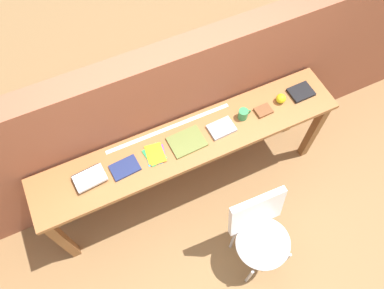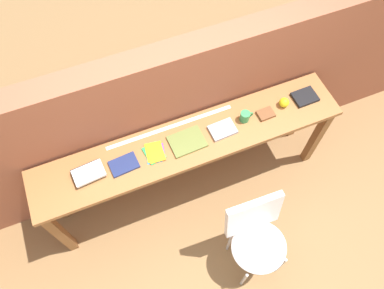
{
  "view_description": "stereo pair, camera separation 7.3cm",
  "coord_description": "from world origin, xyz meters",
  "px_view_note": "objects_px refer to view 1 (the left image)",
  "views": [
    {
      "loc": [
        -0.58,
        -0.99,
        3.39
      ],
      "look_at": [
        0.0,
        0.25,
        0.9
      ],
      "focal_mm": 35.0,
      "sensor_mm": 36.0,
      "label": 1
    },
    {
      "loc": [
        -0.51,
        -1.02,
        3.39
      ],
      "look_at": [
        0.0,
        0.25,
        0.9
      ],
      "focal_mm": 35.0,
      "sensor_mm": 36.0,
      "label": 2
    }
  ],
  "objects_px": {
    "chair_white_moulded": "(260,232)",
    "sports_ball_small": "(281,99)",
    "book_repair_rightmost": "(301,92)",
    "leather_journal_brown": "(263,111)",
    "pamphlet_pile_colourful": "(155,154)",
    "mug": "(243,114)",
    "book_stack_leftmost": "(89,178)",
    "book_open_centre": "(187,142)",
    "magazine_cycling": "(125,168)"
  },
  "relations": [
    {
      "from": "chair_white_moulded",
      "to": "sports_ball_small",
      "type": "relative_size",
      "value": 11.17
    },
    {
      "from": "chair_white_moulded",
      "to": "book_repair_rightmost",
      "type": "relative_size",
      "value": 4.61
    },
    {
      "from": "leather_journal_brown",
      "to": "sports_ball_small",
      "type": "xyz_separation_m",
      "value": [
        0.18,
        0.03,
        0.03
      ]
    },
    {
      "from": "chair_white_moulded",
      "to": "leather_journal_brown",
      "type": "distance_m",
      "value": 0.96
    },
    {
      "from": "sports_ball_small",
      "to": "chair_white_moulded",
      "type": "bearing_deg",
      "value": -125.95
    },
    {
      "from": "pamphlet_pile_colourful",
      "to": "chair_white_moulded",
      "type": "bearing_deg",
      "value": -56.48
    },
    {
      "from": "mug",
      "to": "book_repair_rightmost",
      "type": "bearing_deg",
      "value": 0.55
    },
    {
      "from": "mug",
      "to": "book_repair_rightmost",
      "type": "distance_m",
      "value": 0.55
    },
    {
      "from": "book_stack_leftmost",
      "to": "leather_journal_brown",
      "type": "relative_size",
      "value": 1.86
    },
    {
      "from": "chair_white_moulded",
      "to": "leather_journal_brown",
      "type": "bearing_deg",
      "value": 62.16
    },
    {
      "from": "chair_white_moulded",
      "to": "book_open_centre",
      "type": "relative_size",
      "value": 3.32
    },
    {
      "from": "pamphlet_pile_colourful",
      "to": "magazine_cycling",
      "type": "bearing_deg",
      "value": -177.74
    },
    {
      "from": "magazine_cycling",
      "to": "book_open_centre",
      "type": "relative_size",
      "value": 0.77
    },
    {
      "from": "pamphlet_pile_colourful",
      "to": "book_open_centre",
      "type": "relative_size",
      "value": 0.7
    },
    {
      "from": "mug",
      "to": "leather_journal_brown",
      "type": "bearing_deg",
      "value": -7.18
    },
    {
      "from": "pamphlet_pile_colourful",
      "to": "sports_ball_small",
      "type": "height_order",
      "value": "sports_ball_small"
    },
    {
      "from": "book_stack_leftmost",
      "to": "book_repair_rightmost",
      "type": "relative_size",
      "value": 1.25
    },
    {
      "from": "mug",
      "to": "sports_ball_small",
      "type": "height_order",
      "value": "mug"
    },
    {
      "from": "book_stack_leftmost",
      "to": "book_open_centre",
      "type": "relative_size",
      "value": 0.9
    },
    {
      "from": "chair_white_moulded",
      "to": "book_stack_leftmost",
      "type": "bearing_deg",
      "value": 142.03
    },
    {
      "from": "chair_white_moulded",
      "to": "book_open_centre",
      "type": "xyz_separation_m",
      "value": [
        -0.26,
        0.79,
        0.36
      ]
    },
    {
      "from": "leather_journal_brown",
      "to": "book_repair_rightmost",
      "type": "xyz_separation_m",
      "value": [
        0.37,
        0.03,
        0.0
      ]
    },
    {
      "from": "book_open_centre",
      "to": "chair_white_moulded",
      "type": "bearing_deg",
      "value": -74.21
    },
    {
      "from": "book_repair_rightmost",
      "to": "leather_journal_brown",
      "type": "bearing_deg",
      "value": -176.75
    },
    {
      "from": "chair_white_moulded",
      "to": "pamphlet_pile_colourful",
      "type": "relative_size",
      "value": 4.71
    },
    {
      "from": "magazine_cycling",
      "to": "pamphlet_pile_colourful",
      "type": "distance_m",
      "value": 0.25
    },
    {
      "from": "book_open_centre",
      "to": "book_repair_rightmost",
      "type": "bearing_deg",
      "value": -1.11
    },
    {
      "from": "book_open_centre",
      "to": "sports_ball_small",
      "type": "bearing_deg",
      "value": -0.78
    },
    {
      "from": "mug",
      "to": "leather_journal_brown",
      "type": "xyz_separation_m",
      "value": [
        0.18,
        -0.02,
        -0.03
      ]
    },
    {
      "from": "chair_white_moulded",
      "to": "leather_journal_brown",
      "type": "xyz_separation_m",
      "value": [
        0.42,
        0.79,
        0.37
      ]
    },
    {
      "from": "chair_white_moulded",
      "to": "mug",
      "type": "bearing_deg",
      "value": 73.52
    },
    {
      "from": "book_open_centre",
      "to": "book_repair_rightmost",
      "type": "distance_m",
      "value": 1.05
    },
    {
      "from": "chair_white_moulded",
      "to": "mug",
      "type": "xyz_separation_m",
      "value": [
        0.24,
        0.81,
        0.4
      ]
    },
    {
      "from": "pamphlet_pile_colourful",
      "to": "mug",
      "type": "distance_m",
      "value": 0.76
    },
    {
      "from": "chair_white_moulded",
      "to": "leather_journal_brown",
      "type": "height_order",
      "value": "leather_journal_brown"
    },
    {
      "from": "magazine_cycling",
      "to": "leather_journal_brown",
      "type": "relative_size",
      "value": 1.59
    },
    {
      "from": "sports_ball_small",
      "to": "leather_journal_brown",
      "type": "bearing_deg",
      "value": -171.0
    },
    {
      "from": "leather_journal_brown",
      "to": "sports_ball_small",
      "type": "distance_m",
      "value": 0.18
    },
    {
      "from": "pamphlet_pile_colourful",
      "to": "sports_ball_small",
      "type": "xyz_separation_m",
      "value": [
        1.12,
        0.02,
        0.03
      ]
    },
    {
      "from": "mug",
      "to": "book_repair_rightmost",
      "type": "relative_size",
      "value": 0.57
    },
    {
      "from": "magazine_cycling",
      "to": "chair_white_moulded",
      "type": "bearing_deg",
      "value": -49.65
    },
    {
      "from": "sports_ball_small",
      "to": "pamphlet_pile_colourful",
      "type": "bearing_deg",
      "value": -178.8
    },
    {
      "from": "pamphlet_pile_colourful",
      "to": "mug",
      "type": "relative_size",
      "value": 1.72
    },
    {
      "from": "pamphlet_pile_colourful",
      "to": "book_open_centre",
      "type": "distance_m",
      "value": 0.26
    },
    {
      "from": "chair_white_moulded",
      "to": "book_stack_leftmost",
      "type": "distance_m",
      "value": 1.36
    },
    {
      "from": "book_repair_rightmost",
      "to": "book_open_centre",
      "type": "bearing_deg",
      "value": -179.61
    },
    {
      "from": "mug",
      "to": "book_repair_rightmost",
      "type": "height_order",
      "value": "mug"
    },
    {
      "from": "magazine_cycling",
      "to": "mug",
      "type": "bearing_deg",
      "value": -2.63
    },
    {
      "from": "book_open_centre",
      "to": "mug",
      "type": "xyz_separation_m",
      "value": [
        0.5,
        0.02,
        0.04
      ]
    },
    {
      "from": "chair_white_moulded",
      "to": "book_stack_leftmost",
      "type": "relative_size",
      "value": 3.7
    }
  ]
}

